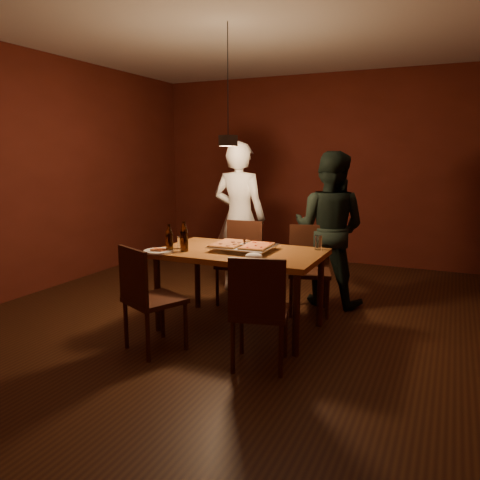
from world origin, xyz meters
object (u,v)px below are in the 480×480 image
at_px(plate_slice, 159,251).
at_px(pendant_lamp, 228,140).
at_px(diner_white, 239,218).
at_px(beer_bottle_a, 169,238).
at_px(chair_near_left, 145,290).
at_px(diner_dark, 329,229).
at_px(beer_bottle_b, 184,236).
at_px(chair_near_right, 259,302).
at_px(chair_far_right, 309,260).
at_px(dining_table, 240,258).
at_px(pizza_tray, 243,248).
at_px(chair_far_left, 241,254).

relative_size(plate_slice, pendant_lamp, 0.25).
distance_m(plate_slice, diner_white, 1.49).
height_order(beer_bottle_a, diner_white, diner_white).
height_order(chair_near_left, plate_slice, chair_near_left).
relative_size(diner_dark, pendant_lamp, 1.51).
distance_m(beer_bottle_b, diner_dark, 1.68).
distance_m(chair_near_right, diner_dark, 1.87).
distance_m(chair_near_left, beer_bottle_b, 0.68).
distance_m(chair_far_right, plate_slice, 1.59).
height_order(beer_bottle_b, diner_white, diner_white).
bearing_deg(diner_white, chair_near_right, 120.27).
xyz_separation_m(chair_far_right, beer_bottle_b, (-0.89, -1.01, 0.35)).
distance_m(beer_bottle_a, pendant_lamp, 1.07).
xyz_separation_m(dining_table, pendant_lamp, (-0.21, 0.19, 1.08)).
bearing_deg(chair_near_right, diner_white, 104.80).
bearing_deg(beer_bottle_b, chair_near_right, -27.81).
bearing_deg(beer_bottle_a, diner_dark, 51.57).
xyz_separation_m(dining_table, pizza_tray, (0.03, 0.02, 0.10)).
bearing_deg(chair_far_right, plate_slice, 28.32).
xyz_separation_m(chair_far_left, pendant_lamp, (0.13, -0.59, 1.22)).
height_order(chair_far_right, plate_slice, chair_far_right).
bearing_deg(dining_table, chair_near_right, -56.26).
bearing_deg(diner_white, beer_bottle_b, 94.63).
xyz_separation_m(diner_white, pendant_lamp, (0.31, -0.94, 0.87)).
relative_size(chair_near_right, diner_white, 0.29).
distance_m(chair_far_left, chair_near_right, 1.73).
bearing_deg(dining_table, beer_bottle_a, -152.05).
bearing_deg(pizza_tray, dining_table, -144.61).
distance_m(pizza_tray, plate_slice, 0.77).
bearing_deg(plate_slice, diner_dark, 50.79).
distance_m(chair_far_left, plate_slice, 1.20).
relative_size(beer_bottle_b, pendant_lamp, 0.25).
xyz_separation_m(chair_far_left, beer_bottle_b, (-0.11, -1.02, 0.35)).
height_order(pizza_tray, beer_bottle_b, beer_bottle_b).
relative_size(chair_near_left, chair_near_right, 1.09).
relative_size(pizza_tray, diner_white, 0.31).
distance_m(beer_bottle_a, plate_slice, 0.15).
bearing_deg(diner_white, pizza_tray, 118.07).
distance_m(chair_near_left, diner_dark, 2.20).
distance_m(chair_far_left, beer_bottle_a, 1.16).
height_order(beer_bottle_a, pendant_lamp, pendant_lamp).
bearing_deg(chair_near_right, beer_bottle_b, 138.36).
bearing_deg(chair_far_left, chair_near_left, 80.99).
bearing_deg(pizza_tray, pendant_lamp, 142.62).
distance_m(plate_slice, diner_dark, 1.90).
xyz_separation_m(chair_far_left, diner_white, (-0.18, 0.34, 0.35)).
xyz_separation_m(dining_table, diner_dark, (0.55, 1.11, 0.15)).
distance_m(beer_bottle_b, pendant_lamp, 1.00).
bearing_deg(beer_bottle_a, chair_near_left, -79.96).
height_order(plate_slice, pendant_lamp, pendant_lamp).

